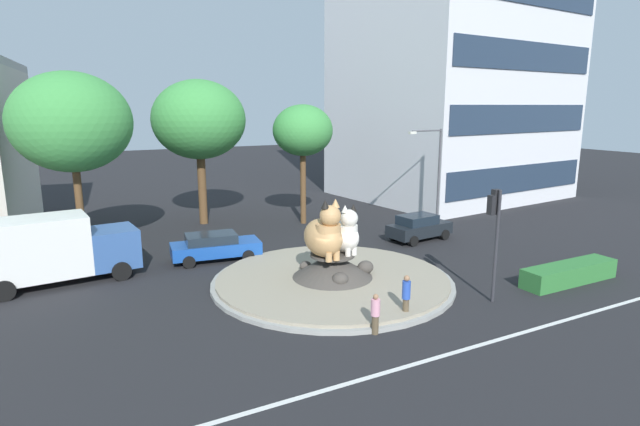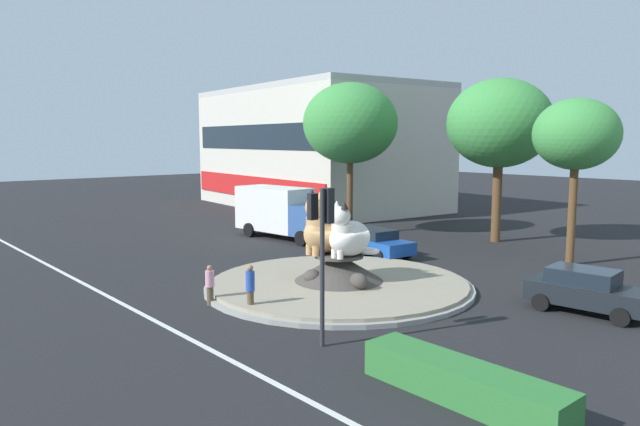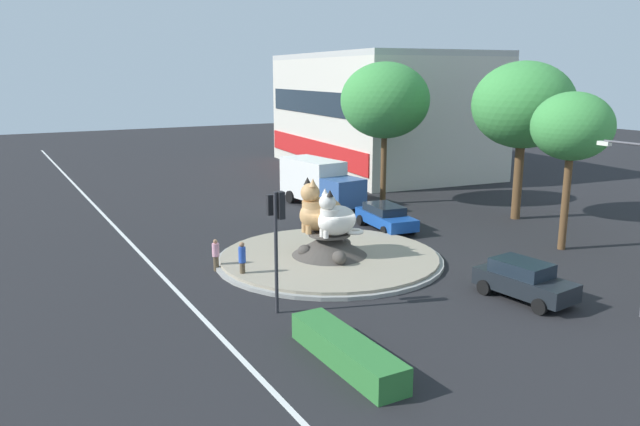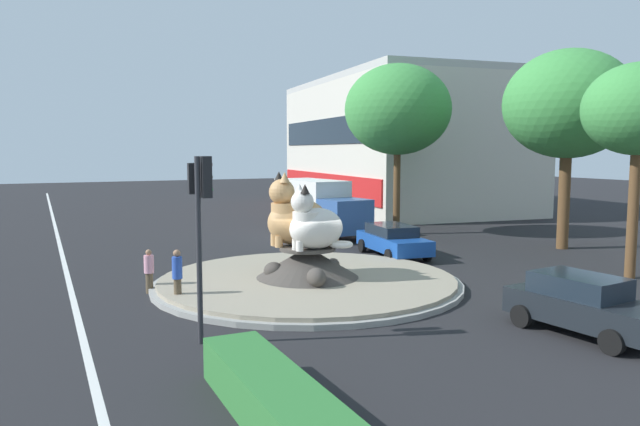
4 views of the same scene
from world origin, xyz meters
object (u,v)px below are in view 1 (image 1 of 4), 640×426
Objects in this scene: cat_statue_calico at (325,235)px; delivery_box_truck at (48,249)px; third_tree_left at (303,131)px; streetlight_arm at (435,169)px; second_tree_near_tower at (199,120)px; sedan_on_far_lane at (419,227)px; broadleaf_tree_behind_island at (71,123)px; office_tower at (457,6)px; traffic_light_mast at (495,221)px; cat_statue_white at (344,234)px; hatchback_near_shophouse at (215,246)px; pedestrian_pink_shirt at (375,313)px; pedestrian_blue_shirt at (406,295)px.

cat_statue_calico reaches higher than delivery_box_truck.
third_tree_left is 9.36m from streetlight_arm.
sedan_on_far_lane is at bearing -45.52° from second_tree_near_tower.
delivery_box_truck is (-9.66, -9.09, -5.49)m from second_tree_near_tower.
third_tree_left is (14.27, 1.56, -0.84)m from broadleaf_tree_behind_island.
third_tree_left is 10.31m from sedan_on_far_lane.
office_tower is 3.35× the size of broadleaf_tree_behind_island.
traffic_light_mast is 0.72× the size of streetlight_arm.
cat_statue_white is 0.24× the size of broadleaf_tree_behind_island.
sedan_on_far_lane is at bearing -10.24° from delivery_box_truck.
traffic_light_mast is (4.21, -5.09, 1.23)m from cat_statue_white.
delivery_box_truck is at bearing -171.91° from hatchback_near_shophouse.
cat_statue_white is 5.94m from pedestrian_pink_shirt.
traffic_light_mast reaches higher than sedan_on_far_lane.
cat_statue_white is 7.70m from hatchback_near_shophouse.
sedan_on_far_lane is at bearing 114.89° from cat_statue_calico.
delivery_box_truck is (-32.98, -10.18, -14.96)m from office_tower.
cat_statue_calico is at bearing -55.89° from hatchback_near_shophouse.
broadleaf_tree_behind_island is 14.38m from third_tree_left.
office_tower reaches higher than sedan_on_far_lane.
second_tree_near_tower reaches higher than traffic_light_mast.
delivery_box_truck is (-16.47, 11.06, -1.82)m from traffic_light_mast.
streetlight_arm is at bearing -141.54° from office_tower.
second_tree_near_tower is at bearing 85.53° from hatchback_near_shophouse.
streetlight_arm is at bearing -28.97° from traffic_light_mast.
pedestrian_pink_shirt is at bearing -60.93° from broadleaf_tree_behind_island.
cat_statue_calico is 0.57× the size of hatchback_near_shophouse.
third_tree_left is 17.62m from delivery_box_truck.
pedestrian_blue_shirt is 16.35m from delivery_box_truck.
traffic_light_mast is at bearing -118.05° from sedan_on_far_lane.
broadleaf_tree_behind_island reaches higher than delivery_box_truck.
third_tree_left reaches higher than hatchback_near_shophouse.
traffic_light_mast is at bearing -88.16° from third_tree_left.
second_tree_near_tower is 16.36m from streetlight_arm.
broadleaf_tree_behind_island reaches higher than sedan_on_far_lane.
broadleaf_tree_behind_island reaches higher than streetlight_arm.
cat_statue_calico is 0.08× the size of office_tower.
traffic_light_mast is 0.65× the size of delivery_box_truck.
pedestrian_blue_shirt is at bearing -55.06° from broadleaf_tree_behind_island.
third_tree_left is at bearing -167.10° from pedestrian_pink_shirt.
third_tree_left is 4.67× the size of pedestrian_blue_shirt.
second_tree_near_tower reaches higher than third_tree_left.
traffic_light_mast is 0.99× the size of hatchback_near_shophouse.
sedan_on_far_lane is at bearing 116.71° from cat_statue_white.
streetlight_arm is (13.78, -8.20, -3.23)m from second_tree_near_tower.
delivery_box_truck is (-15.92, -5.87, -4.75)m from third_tree_left.
sedan_on_far_lane is 12.47m from hatchback_near_shophouse.
streetlight_arm is (7.52, -4.98, -2.49)m from third_tree_left.
office_tower is 23.53m from sedan_on_far_lane.
cat_statue_calico is at bearing 47.55° from pedestrian_blue_shirt.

